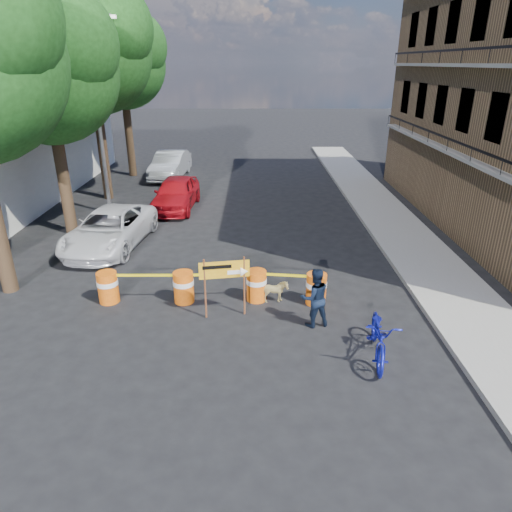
{
  "coord_description": "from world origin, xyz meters",
  "views": [
    {
      "loc": [
        0.42,
        -10.12,
        6.24
      ],
      "look_at": [
        0.48,
        1.49,
        1.3
      ],
      "focal_mm": 32.0,
      "sensor_mm": 36.0,
      "label": 1
    }
  ],
  "objects_px": {
    "barrel_far_left": "(108,287)",
    "detour_sign": "(230,274)",
    "barrel_far_right": "(316,288)",
    "bicycle": "(381,316)",
    "sedan_red": "(176,193)",
    "sedan_silver": "(170,165)",
    "barrel_mid_right": "(256,285)",
    "pedestrian": "(315,298)",
    "suv_white": "(110,229)",
    "dog": "(274,292)",
    "barrel_mid_left": "(184,286)"
  },
  "relations": [
    {
      "from": "pedestrian",
      "to": "dog",
      "type": "height_order",
      "value": "pedestrian"
    },
    {
      "from": "barrel_far_left",
      "to": "detour_sign",
      "type": "relative_size",
      "value": 0.54
    },
    {
      "from": "barrel_mid_left",
      "to": "suv_white",
      "type": "xyz_separation_m",
      "value": [
        -3.26,
        4.22,
        0.21
      ]
    },
    {
      "from": "suv_white",
      "to": "sedan_red",
      "type": "xyz_separation_m",
      "value": [
        1.67,
        4.7,
        0.05
      ]
    },
    {
      "from": "barrel_far_right",
      "to": "detour_sign",
      "type": "xyz_separation_m",
      "value": [
        -2.33,
        -0.65,
        0.75
      ]
    },
    {
      "from": "barrel_far_left",
      "to": "barrel_mid_left",
      "type": "distance_m",
      "value": 2.12
    },
    {
      "from": "dog",
      "to": "suv_white",
      "type": "xyz_separation_m",
      "value": [
        -5.77,
        4.3,
        0.34
      ]
    },
    {
      "from": "barrel_far_left",
      "to": "barrel_mid_right",
      "type": "xyz_separation_m",
      "value": [
        4.15,
        0.09,
        0.0
      ]
    },
    {
      "from": "bicycle",
      "to": "sedan_red",
      "type": "height_order",
      "value": "bicycle"
    },
    {
      "from": "barrel_mid_left",
      "to": "sedan_silver",
      "type": "height_order",
      "value": "sedan_silver"
    },
    {
      "from": "barrel_far_left",
      "to": "detour_sign",
      "type": "bearing_deg",
      "value": -12.66
    },
    {
      "from": "barrel_mid_left",
      "to": "barrel_mid_right",
      "type": "xyz_separation_m",
      "value": [
        2.04,
        0.09,
        0.0
      ]
    },
    {
      "from": "dog",
      "to": "suv_white",
      "type": "bearing_deg",
      "value": 46.37
    },
    {
      "from": "dog",
      "to": "sedan_red",
      "type": "distance_m",
      "value": 9.9
    },
    {
      "from": "barrel_mid_left",
      "to": "suv_white",
      "type": "height_order",
      "value": "suv_white"
    },
    {
      "from": "detour_sign",
      "to": "pedestrian",
      "type": "height_order",
      "value": "detour_sign"
    },
    {
      "from": "dog",
      "to": "sedan_silver",
      "type": "bearing_deg",
      "value": 12.56
    },
    {
      "from": "dog",
      "to": "sedan_red",
      "type": "height_order",
      "value": "sedan_red"
    },
    {
      "from": "barrel_far_left",
      "to": "bicycle",
      "type": "bearing_deg",
      "value": -21.04
    },
    {
      "from": "bicycle",
      "to": "suv_white",
      "type": "height_order",
      "value": "bicycle"
    },
    {
      "from": "detour_sign",
      "to": "suv_white",
      "type": "xyz_separation_m",
      "value": [
        -4.62,
        5.0,
        -0.54
      ]
    },
    {
      "from": "barrel_far_left",
      "to": "sedan_silver",
      "type": "xyz_separation_m",
      "value": [
        -0.76,
        15.12,
        0.28
      ]
    },
    {
      "from": "sedan_silver",
      "to": "barrel_mid_right",
      "type": "bearing_deg",
      "value": -67.45
    },
    {
      "from": "dog",
      "to": "sedan_red",
      "type": "relative_size",
      "value": 0.18
    },
    {
      "from": "barrel_mid_left",
      "to": "detour_sign",
      "type": "bearing_deg",
      "value": -29.72
    },
    {
      "from": "barrel_mid_left",
      "to": "pedestrian",
      "type": "relative_size",
      "value": 0.57
    },
    {
      "from": "dog",
      "to": "sedan_silver",
      "type": "distance_m",
      "value": 16.13
    },
    {
      "from": "dog",
      "to": "suv_white",
      "type": "relative_size",
      "value": 0.16
    },
    {
      "from": "barrel_mid_right",
      "to": "bicycle",
      "type": "distance_m",
      "value": 3.93
    },
    {
      "from": "pedestrian",
      "to": "bicycle",
      "type": "bearing_deg",
      "value": 119.8
    },
    {
      "from": "pedestrian",
      "to": "suv_white",
      "type": "distance_m",
      "value": 8.7
    },
    {
      "from": "barrel_mid_right",
      "to": "sedan_red",
      "type": "height_order",
      "value": "sedan_red"
    },
    {
      "from": "barrel_mid_left",
      "to": "barrel_mid_right",
      "type": "bearing_deg",
      "value": 2.54
    },
    {
      "from": "pedestrian",
      "to": "detour_sign",
      "type": "bearing_deg",
      "value": -26.05
    },
    {
      "from": "detour_sign",
      "to": "sedan_red",
      "type": "height_order",
      "value": "detour_sign"
    },
    {
      "from": "barrel_mid_right",
      "to": "barrel_far_right",
      "type": "distance_m",
      "value": 1.67
    },
    {
      "from": "bicycle",
      "to": "suv_white",
      "type": "xyz_separation_m",
      "value": [
        -8.04,
        6.87,
        -0.39
      ]
    },
    {
      "from": "barrel_far_right",
      "to": "suv_white",
      "type": "height_order",
      "value": "suv_white"
    },
    {
      "from": "suv_white",
      "to": "sedan_silver",
      "type": "height_order",
      "value": "sedan_silver"
    },
    {
      "from": "detour_sign",
      "to": "bicycle",
      "type": "height_order",
      "value": "bicycle"
    },
    {
      "from": "barrel_far_right",
      "to": "sedan_silver",
      "type": "relative_size",
      "value": 0.2
    },
    {
      "from": "bicycle",
      "to": "barrel_far_right",
      "type": "bearing_deg",
      "value": 122.34
    },
    {
      "from": "barrel_far_right",
      "to": "barrel_far_left",
      "type": "bearing_deg",
      "value": 178.73
    },
    {
      "from": "detour_sign",
      "to": "suv_white",
      "type": "bearing_deg",
      "value": 123.6
    },
    {
      "from": "pedestrian",
      "to": "suv_white",
      "type": "height_order",
      "value": "pedestrian"
    },
    {
      "from": "barrel_far_left",
      "to": "barrel_mid_right",
      "type": "bearing_deg",
      "value": 1.19
    },
    {
      "from": "barrel_mid_right",
      "to": "sedan_silver",
      "type": "relative_size",
      "value": 0.2
    },
    {
      "from": "barrel_far_left",
      "to": "dog",
      "type": "relative_size",
      "value": 1.14
    },
    {
      "from": "barrel_far_left",
      "to": "barrel_far_right",
      "type": "distance_m",
      "value": 5.81
    },
    {
      "from": "barrel_far_left",
      "to": "suv_white",
      "type": "xyz_separation_m",
      "value": [
        -1.14,
        4.22,
        0.21
      ]
    }
  ]
}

